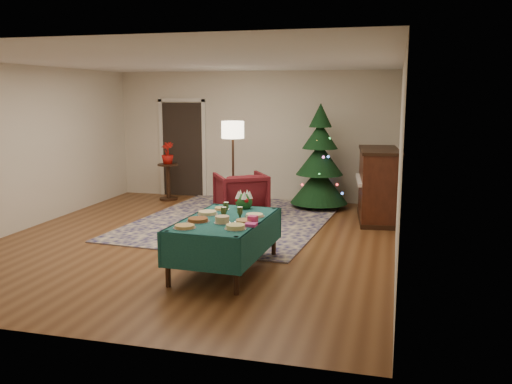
% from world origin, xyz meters
% --- Properties ---
extents(room_shell, '(7.00, 7.00, 7.00)m').
position_xyz_m(room_shell, '(0.00, 0.00, 1.35)').
color(room_shell, '#593319').
rests_on(room_shell, ground).
extents(doorway, '(1.08, 0.04, 2.16)m').
position_xyz_m(doorway, '(-1.60, 3.48, 1.10)').
color(doorway, black).
rests_on(doorway, ground).
extents(rug, '(3.52, 4.44, 0.02)m').
position_xyz_m(rug, '(0.19, 1.40, 0.01)').
color(rug, '#16144C').
rests_on(rug, ground).
extents(buffet_table, '(1.10, 1.78, 0.67)m').
position_xyz_m(buffet_table, '(0.90, -1.26, 0.54)').
color(buffet_table, black).
rests_on(buffet_table, ground).
extents(platter_0, '(0.27, 0.27, 0.04)m').
position_xyz_m(platter_0, '(0.59, -1.86, 0.69)').
color(platter_0, silver).
rests_on(platter_0, buffet_table).
extents(platter_1, '(0.26, 0.26, 0.06)m').
position_xyz_m(platter_1, '(1.18, -1.74, 0.70)').
color(platter_1, silver).
rests_on(platter_1, buffet_table).
extents(platter_2, '(0.29, 0.29, 0.05)m').
position_xyz_m(platter_2, '(0.62, -1.50, 0.70)').
color(platter_2, silver).
rests_on(platter_2, buffet_table).
extents(platter_3, '(0.20, 0.20, 0.09)m').
position_xyz_m(platter_3, '(0.94, -1.51, 0.72)').
color(platter_3, silver).
rests_on(platter_3, buffet_table).
extents(platter_4, '(0.26, 0.26, 0.04)m').
position_xyz_m(platter_4, '(1.20, -1.40, 0.69)').
color(platter_4, silver).
rests_on(platter_4, buffet_table).
extents(platter_5, '(0.28, 0.28, 0.05)m').
position_xyz_m(platter_5, '(0.60, -1.10, 0.70)').
color(platter_5, silver).
rests_on(platter_5, buffet_table).
extents(platter_6, '(0.26, 0.26, 0.04)m').
position_xyz_m(platter_6, '(1.23, -1.06, 0.69)').
color(platter_6, silver).
rests_on(platter_6, buffet_table).
extents(platter_7, '(0.21, 0.21, 0.04)m').
position_xyz_m(platter_7, '(0.69, -0.78, 0.69)').
color(platter_7, silver).
rests_on(platter_7, buffet_table).
extents(goblet_0, '(0.07, 0.07, 0.16)m').
position_xyz_m(goblet_0, '(0.82, -0.99, 0.76)').
color(goblet_0, '#2D471E').
rests_on(goblet_0, buffet_table).
extents(goblet_1, '(0.07, 0.07, 0.16)m').
position_xyz_m(goblet_1, '(1.08, -1.24, 0.76)').
color(goblet_1, '#2D471E').
rests_on(goblet_1, buffet_table).
extents(goblet_2, '(0.07, 0.07, 0.16)m').
position_xyz_m(goblet_2, '(0.89, -1.30, 0.76)').
color(goblet_2, '#2D471E').
rests_on(goblet_2, buffet_table).
extents(napkin_stack, '(0.14, 0.14, 0.04)m').
position_xyz_m(napkin_stack, '(1.31, -1.55, 0.69)').
color(napkin_stack, '#D23A97').
rests_on(napkin_stack, buffet_table).
extents(gift_box, '(0.11, 0.11, 0.09)m').
position_xyz_m(gift_box, '(1.29, -1.40, 0.72)').
color(gift_box, '#D93C79').
rests_on(gift_box, buffet_table).
extents(centerpiece, '(0.24, 0.24, 0.28)m').
position_xyz_m(centerpiece, '(0.95, -0.59, 0.79)').
color(centerpiece, '#1E4C1E').
rests_on(centerpiece, buffet_table).
extents(armchair, '(1.16, 1.14, 0.89)m').
position_xyz_m(armchair, '(0.22, 1.78, 0.45)').
color(armchair, '#511116').
rests_on(armchair, ground).
extents(floor_lamp, '(0.42, 0.42, 1.73)m').
position_xyz_m(floor_lamp, '(-0.00, 2.03, 1.47)').
color(floor_lamp, '#A57F3F').
rests_on(floor_lamp, ground).
extents(side_table, '(0.43, 0.43, 0.77)m').
position_xyz_m(side_table, '(-1.72, 2.92, 0.38)').
color(side_table, black).
rests_on(side_table, ground).
extents(potted_plant, '(0.26, 0.46, 0.26)m').
position_xyz_m(potted_plant, '(-1.72, 2.92, 0.90)').
color(potted_plant, '#A4100B').
rests_on(potted_plant, side_table).
extents(christmas_tree, '(1.50, 1.50, 2.06)m').
position_xyz_m(christmas_tree, '(1.51, 2.90, 0.92)').
color(christmas_tree, black).
rests_on(christmas_tree, ground).
extents(piano, '(0.84, 1.55, 1.29)m').
position_xyz_m(piano, '(2.67, 2.07, 0.63)').
color(piano, black).
rests_on(piano, ground).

